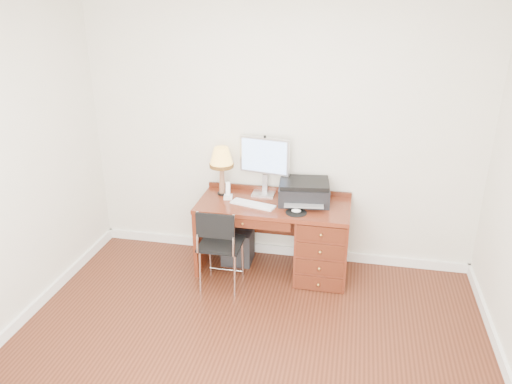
% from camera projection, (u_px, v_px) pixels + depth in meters
% --- Properties ---
extents(ground, '(4.00, 4.00, 0.00)m').
position_uv_depth(ground, '(242.00, 360.00, 3.93)').
color(ground, '#3A180D').
rests_on(ground, ground).
extents(room_shell, '(4.00, 4.00, 4.00)m').
position_uv_depth(room_shell, '(258.00, 308.00, 4.48)').
color(room_shell, silver).
rests_on(room_shell, ground).
extents(desk, '(1.50, 0.67, 0.75)m').
position_uv_depth(desk, '(305.00, 237.00, 4.98)').
color(desk, maroon).
rests_on(desk, ground).
extents(monitor, '(0.52, 0.20, 0.60)m').
position_uv_depth(monitor, '(264.00, 159.00, 5.01)').
color(monitor, silver).
rests_on(monitor, desk).
extents(keyboard, '(0.46, 0.24, 0.02)m').
position_uv_depth(keyboard, '(253.00, 204.00, 4.87)').
color(keyboard, white).
rests_on(keyboard, desk).
extents(mouse_pad, '(0.20, 0.20, 0.04)m').
position_uv_depth(mouse_pad, '(296.00, 212.00, 4.70)').
color(mouse_pad, black).
rests_on(mouse_pad, desk).
extents(printer, '(0.53, 0.44, 0.22)m').
position_uv_depth(printer, '(304.00, 191.00, 4.92)').
color(printer, black).
rests_on(printer, desk).
extents(leg_lamp, '(0.24, 0.24, 0.50)m').
position_uv_depth(leg_lamp, '(221.00, 160.00, 4.99)').
color(leg_lamp, black).
rests_on(leg_lamp, desk).
extents(phone, '(0.10, 0.10, 0.18)m').
position_uv_depth(phone, '(228.00, 194.00, 5.00)').
color(phone, white).
rests_on(phone, desk).
extents(pen_cup, '(0.09, 0.09, 0.11)m').
position_uv_depth(pen_cup, '(315.00, 197.00, 4.92)').
color(pen_cup, black).
rests_on(pen_cup, desk).
extents(chair, '(0.40, 0.40, 0.85)m').
position_uv_depth(chair, '(219.00, 241.00, 4.69)').
color(chair, black).
rests_on(chair, ground).
extents(equipment_box, '(0.32, 0.32, 0.36)m').
position_uv_depth(equipment_box, '(238.00, 246.00, 5.29)').
color(equipment_box, black).
rests_on(equipment_box, ground).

